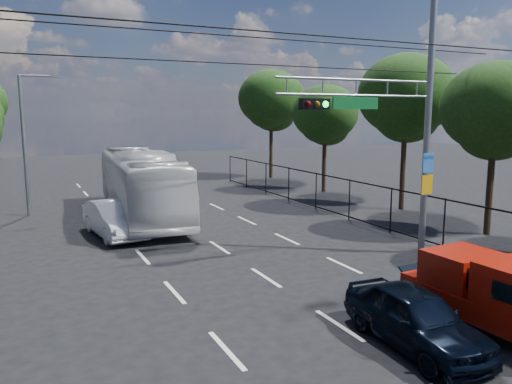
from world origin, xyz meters
TOP-DOWN VIEW (x-y plane):
  - lane_markings at (-0.00, 14.00)m, footprint 6.12×38.00m
  - signal_mast at (5.28, 7.99)m, footprint 6.43×0.39m
  - streetlight_left at (-6.33, 22.00)m, footprint 2.09×0.22m
  - utility_wires at (0.00, 8.83)m, footprint 22.00×5.04m
  - fence_right at (7.60, 12.17)m, footprint 0.06×34.03m
  - tree_right_b at (11.22, 9.02)m, footprint 4.50×4.50m
  - tree_right_c at (11.82, 15.02)m, footprint 5.10×5.10m
  - tree_right_d at (11.42, 22.02)m, footprint 4.32×4.32m
  - tree_right_e at (11.62, 30.02)m, footprint 5.28×5.28m
  - red_pickup at (3.25, 2.07)m, footprint 1.94×4.90m
  - navy_hatchback at (0.89, 2.38)m, footprint 1.80×3.99m
  - white_bus at (-1.38, 19.06)m, footprint 3.65×12.09m
  - white_van at (-3.33, 15.63)m, footprint 2.12×4.69m

SIDE VIEW (x-z plane):
  - lane_markings at x=0.00m, z-range 0.00..0.01m
  - navy_hatchback at x=0.89m, z-range 0.00..1.33m
  - white_van at x=-3.33m, z-range 0.00..1.49m
  - red_pickup at x=3.25m, z-range 0.06..1.86m
  - fence_right at x=7.60m, z-range 0.03..2.03m
  - white_bus at x=-1.38m, z-range 0.00..3.32m
  - streetlight_left at x=-6.33m, z-range 0.40..7.48m
  - tree_right_d at x=11.42m, z-range 1.34..8.36m
  - tree_right_b at x=11.22m, z-range 1.40..8.71m
  - signal_mast at x=5.28m, z-range 0.49..9.99m
  - tree_right_c at x=11.82m, z-range 1.59..9.88m
  - tree_right_e at x=11.62m, z-range 1.65..10.23m
  - utility_wires at x=0.00m, z-range 6.86..7.60m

